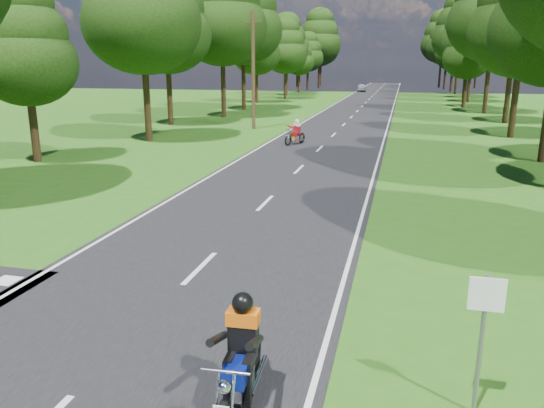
# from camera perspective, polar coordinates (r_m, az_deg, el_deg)

# --- Properties ---
(ground) EXTENTS (160.00, 160.00, 0.00)m
(ground) POSITION_cam_1_polar(r_m,az_deg,el_deg) (10.73, -11.70, -10.70)
(ground) COLOR #265914
(ground) RESTS_ON ground
(main_road) EXTENTS (7.00, 140.00, 0.02)m
(main_road) POSITION_cam_1_polar(r_m,az_deg,el_deg) (59.01, 9.66, 10.30)
(main_road) COLOR black
(main_road) RESTS_ON ground
(road_markings) EXTENTS (7.40, 140.00, 0.01)m
(road_markings) POSITION_cam_1_polar(r_m,az_deg,el_deg) (57.16, 9.38, 10.19)
(road_markings) COLOR silver
(road_markings) RESTS_ON main_road
(treeline) EXTENTS (40.00, 115.35, 14.78)m
(treeline) POSITION_cam_1_polar(r_m,az_deg,el_deg) (68.90, 11.89, 17.71)
(treeline) COLOR black
(treeline) RESTS_ON ground
(telegraph_pole) EXTENTS (1.20, 0.26, 8.00)m
(telegraph_pole) POSITION_cam_1_polar(r_m,az_deg,el_deg) (38.11, -2.03, 14.18)
(telegraph_pole) COLOR #382616
(telegraph_pole) RESTS_ON ground
(road_sign) EXTENTS (0.45, 0.07, 2.00)m
(road_sign) POSITION_cam_1_polar(r_m,az_deg,el_deg) (7.50, 21.79, -11.81)
(road_sign) COLOR slate
(road_sign) RESTS_ON ground
(rider_near_blue) EXTENTS (0.75, 1.99, 1.63)m
(rider_near_blue) POSITION_cam_1_polar(r_m,az_deg,el_deg) (7.30, -3.53, -16.00)
(rider_near_blue) COLOR navy
(rider_near_blue) RESTS_ON main_road
(rider_far_red) EXTENTS (1.18, 1.81, 1.44)m
(rider_far_red) POSITION_cam_1_polar(r_m,az_deg,el_deg) (30.81, 2.50, 7.77)
(rider_far_red) COLOR #A81C0C
(rider_far_red) RESTS_ON main_road
(distant_car) EXTENTS (1.80, 3.84, 1.27)m
(distant_car) POSITION_cam_1_polar(r_m,az_deg,el_deg) (89.81, 9.59, 12.25)
(distant_car) COLOR #ABADB2
(distant_car) RESTS_ON main_road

